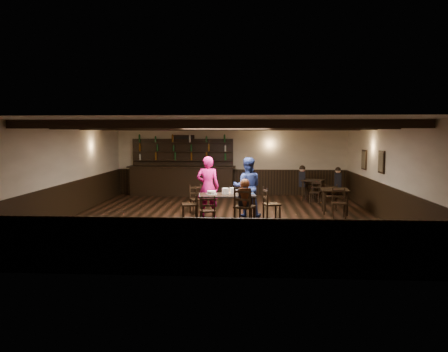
# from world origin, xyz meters

# --- Properties ---
(ground) EXTENTS (10.00, 10.00, 0.00)m
(ground) POSITION_xyz_m (0.00, 0.00, 0.00)
(ground) COLOR black
(ground) RESTS_ON ground
(room_shell) EXTENTS (9.02, 10.02, 2.71)m
(room_shell) POSITION_xyz_m (0.01, 0.04, 1.75)
(room_shell) COLOR beige
(room_shell) RESTS_ON ground
(dining_table) EXTENTS (1.61, 0.95, 0.75)m
(dining_table) POSITION_xyz_m (0.11, -0.34, 0.67)
(dining_table) COLOR black
(dining_table) RESTS_ON ground
(chair_near_left) EXTENTS (0.44, 0.43, 0.81)m
(chair_near_left) POSITION_xyz_m (-0.34, -1.05, 0.47)
(chair_near_left) COLOR black
(chair_near_left) RESTS_ON ground
(chair_near_right) EXTENTS (0.61, 0.59, 1.03)m
(chair_near_right) POSITION_xyz_m (0.58, -1.04, 0.60)
(chair_near_right) COLOR black
(chair_near_right) RESTS_ON ground
(chair_end_left) EXTENTS (0.51, 0.53, 0.96)m
(chair_end_left) POSITION_xyz_m (-0.81, -0.44, 0.56)
(chair_end_left) COLOR black
(chair_end_left) RESTS_ON ground
(chair_end_right) EXTENTS (0.51, 0.53, 0.94)m
(chair_end_right) POSITION_xyz_m (1.26, -0.24, 0.55)
(chair_end_right) COLOR black
(chair_end_right) RESTS_ON ground
(chair_far_pushed) EXTENTS (0.52, 0.51, 0.86)m
(chair_far_pushed) POSITION_xyz_m (-0.88, 0.86, 0.50)
(chair_far_pushed) COLOR black
(chair_far_pushed) RESTS_ON ground
(woman_pink) EXTENTS (0.65, 0.43, 1.76)m
(woman_pink) POSITION_xyz_m (-0.46, 0.24, 0.88)
(woman_pink) COLOR #F2217C
(woman_pink) RESTS_ON ground
(man_blue) EXTENTS (0.84, 0.65, 1.72)m
(man_blue) POSITION_xyz_m (0.66, 0.46, 0.86)
(man_blue) COLOR navy
(man_blue) RESTS_ON ground
(seated_person) EXTENTS (0.33, 0.50, 0.81)m
(seated_person) POSITION_xyz_m (0.61, -0.97, 0.82)
(seated_person) COLOR black
(seated_person) RESTS_ON ground
(cake) EXTENTS (0.30, 0.30, 0.09)m
(cake) POSITION_xyz_m (-0.31, -0.34, 0.79)
(cake) COLOR white
(cake) RESTS_ON dining_table
(plate_stack_a) EXTENTS (0.18, 0.18, 0.17)m
(plate_stack_a) POSITION_xyz_m (0.07, -0.35, 0.84)
(plate_stack_a) COLOR white
(plate_stack_a) RESTS_ON dining_table
(plate_stack_b) EXTENTS (0.15, 0.15, 0.18)m
(plate_stack_b) POSITION_xyz_m (0.26, -0.29, 0.84)
(plate_stack_b) COLOR white
(plate_stack_b) RESTS_ON dining_table
(tea_light) EXTENTS (0.05, 0.05, 0.06)m
(tea_light) POSITION_xyz_m (0.19, -0.24, 0.78)
(tea_light) COLOR #A5A8AD
(tea_light) RESTS_ON dining_table
(salt_shaker) EXTENTS (0.03, 0.03, 0.08)m
(salt_shaker) POSITION_xyz_m (0.51, -0.33, 0.79)
(salt_shaker) COLOR silver
(salt_shaker) RESTS_ON dining_table
(pepper_shaker) EXTENTS (0.03, 0.03, 0.08)m
(pepper_shaker) POSITION_xyz_m (0.57, -0.37, 0.79)
(pepper_shaker) COLOR #A5A8AD
(pepper_shaker) RESTS_ON dining_table
(drink_glass) EXTENTS (0.07, 0.07, 0.11)m
(drink_glass) POSITION_xyz_m (0.37, -0.22, 0.81)
(drink_glass) COLOR silver
(drink_glass) RESTS_ON dining_table
(menu_red) EXTENTS (0.29, 0.23, 0.00)m
(menu_red) POSITION_xyz_m (0.57, -0.42, 0.75)
(menu_red) COLOR maroon
(menu_red) RESTS_ON dining_table
(menu_blue) EXTENTS (0.34, 0.26, 0.00)m
(menu_blue) POSITION_xyz_m (0.70, -0.20, 0.75)
(menu_blue) COLOR #0D1F44
(menu_blue) RESTS_ON dining_table
(bar_counter) EXTENTS (4.17, 0.70, 2.20)m
(bar_counter) POSITION_xyz_m (-1.91, 4.72, 0.73)
(bar_counter) COLOR black
(bar_counter) RESTS_ON ground
(back_table_a) EXTENTS (0.85, 0.85, 0.75)m
(back_table_a) POSITION_xyz_m (3.28, 1.02, 0.65)
(back_table_a) COLOR black
(back_table_a) RESTS_ON ground
(back_table_b) EXTENTS (0.93, 0.93, 0.75)m
(back_table_b) POSITION_xyz_m (3.01, 3.63, 0.64)
(back_table_b) COLOR black
(back_table_b) RESTS_ON ground
(bg_patron_left) EXTENTS (0.28, 0.40, 0.78)m
(bg_patron_left) POSITION_xyz_m (2.65, 3.92, 0.86)
(bg_patron_left) COLOR black
(bg_patron_left) RESTS_ON ground
(bg_patron_right) EXTENTS (0.24, 0.37, 0.73)m
(bg_patron_right) POSITION_xyz_m (3.93, 3.86, 0.83)
(bg_patron_right) COLOR black
(bg_patron_right) RESTS_ON ground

